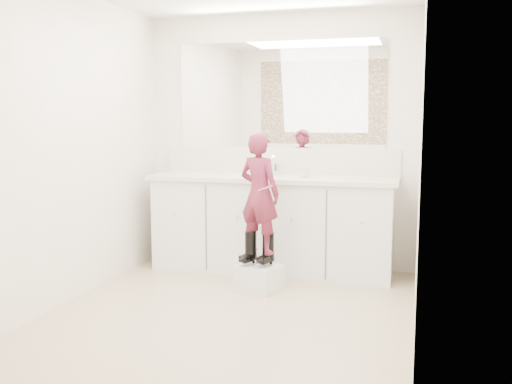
% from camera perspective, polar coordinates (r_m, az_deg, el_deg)
% --- Properties ---
extents(floor, '(3.00, 3.00, 0.00)m').
position_cam_1_polar(floor, '(4.29, -2.55, -11.94)').
color(floor, '#927560').
rests_on(floor, ground).
extents(wall_back, '(2.60, 0.00, 2.60)m').
position_cam_1_polar(wall_back, '(5.49, 2.36, 5.08)').
color(wall_back, beige).
rests_on(wall_back, floor).
extents(wall_front, '(2.60, 0.00, 2.60)m').
position_cam_1_polar(wall_front, '(2.68, -12.93, 2.56)').
color(wall_front, beige).
rests_on(wall_front, floor).
extents(wall_left, '(0.00, 3.00, 3.00)m').
position_cam_1_polar(wall_left, '(4.63, -18.12, 4.32)').
color(wall_left, beige).
rests_on(wall_left, floor).
extents(wall_right, '(0.00, 3.00, 3.00)m').
position_cam_1_polar(wall_right, '(3.84, 16.11, 3.85)').
color(wall_right, beige).
rests_on(wall_right, floor).
extents(vanity_cabinet, '(2.20, 0.55, 0.85)m').
position_cam_1_polar(vanity_cabinet, '(5.31, 1.61, -3.40)').
color(vanity_cabinet, silver).
rests_on(vanity_cabinet, floor).
extents(countertop, '(2.28, 0.58, 0.04)m').
position_cam_1_polar(countertop, '(5.24, 1.59, 1.36)').
color(countertop, beige).
rests_on(countertop, vanity_cabinet).
extents(backsplash, '(2.28, 0.03, 0.25)m').
position_cam_1_polar(backsplash, '(5.49, 2.31, 3.15)').
color(backsplash, beige).
rests_on(backsplash, countertop).
extents(mirror, '(2.00, 0.02, 1.00)m').
position_cam_1_polar(mirror, '(5.48, 2.35, 9.68)').
color(mirror, white).
rests_on(mirror, wall_back).
extents(dot_panel, '(2.00, 0.01, 1.20)m').
position_cam_1_polar(dot_panel, '(2.69, -13.10, 12.19)').
color(dot_panel, '#472819').
rests_on(dot_panel, wall_front).
extents(faucet, '(0.08, 0.08, 0.10)m').
position_cam_1_polar(faucet, '(5.39, 2.03, 2.27)').
color(faucet, silver).
rests_on(faucet, countertop).
extents(cup, '(0.14, 0.14, 0.10)m').
position_cam_1_polar(cup, '(5.18, 4.74, 2.06)').
color(cup, beige).
rests_on(cup, countertop).
extents(soap_bottle, '(0.11, 0.11, 0.19)m').
position_cam_1_polar(soap_bottle, '(5.23, 0.44, 2.61)').
color(soap_bottle, white).
rests_on(soap_bottle, countertop).
extents(step_stool, '(0.41, 0.37, 0.21)m').
position_cam_1_polar(step_stool, '(4.78, 0.27, -8.56)').
color(step_stool, silver).
rests_on(step_stool, floor).
extents(boot_left, '(0.16, 0.21, 0.28)m').
position_cam_1_polar(boot_left, '(4.76, -0.53, -5.58)').
color(boot_left, black).
rests_on(boot_left, step_stool).
extents(boot_right, '(0.16, 0.21, 0.28)m').
position_cam_1_polar(boot_right, '(4.72, 1.22, -5.69)').
color(boot_right, black).
rests_on(boot_right, step_stool).
extents(toddler, '(0.42, 0.34, 0.99)m').
position_cam_1_polar(toddler, '(4.65, 0.35, -0.16)').
color(toddler, '#9B2F58').
rests_on(toddler, step_stool).
extents(toothbrush, '(0.13, 0.06, 0.06)m').
position_cam_1_polar(toothbrush, '(4.55, 0.92, 0.37)').
color(toothbrush, '#ED5C99').
rests_on(toothbrush, toddler).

